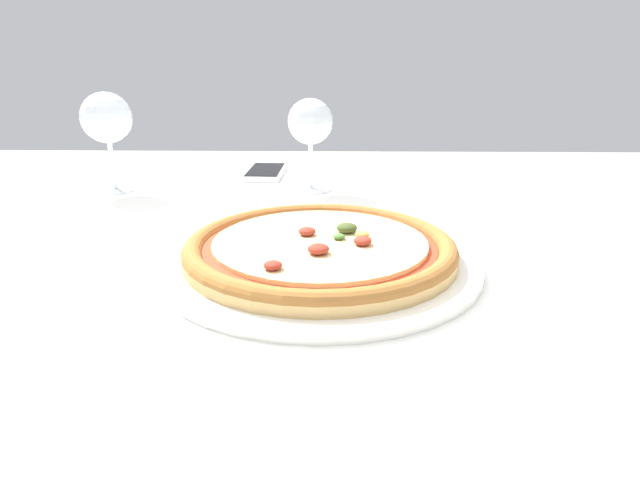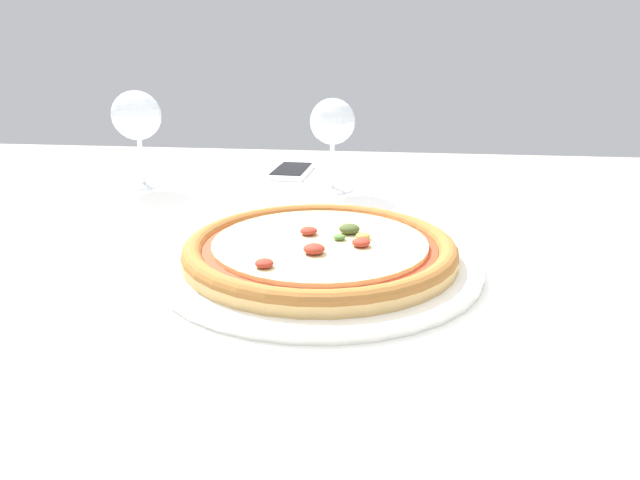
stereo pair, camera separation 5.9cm
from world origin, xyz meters
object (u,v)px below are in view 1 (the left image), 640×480
(cell_phone, at_px, (265,172))
(pizza_plate, at_px, (320,251))
(dining_table, at_px, (189,283))
(wine_glass_far_right, at_px, (107,120))
(wine_glass_far_left, at_px, (310,125))

(cell_phone, bearing_deg, pizza_plate, -76.15)
(dining_table, relative_size, wine_glass_far_right, 8.03)
(pizza_plate, distance_m, cell_phone, 0.49)
(dining_table, height_order, cell_phone, cell_phone)
(dining_table, xyz_separation_m, wine_glass_far_left, (0.17, 0.21, 0.20))
(dining_table, distance_m, pizza_plate, 0.26)
(wine_glass_far_left, xyz_separation_m, wine_glass_far_right, (-0.34, -0.01, 0.01))
(dining_table, relative_size, cell_phone, 9.19)
(dining_table, height_order, wine_glass_far_left, wine_glass_far_left)
(dining_table, xyz_separation_m, pizza_plate, (0.19, -0.14, 0.10))
(wine_glass_far_left, distance_m, wine_glass_far_right, 0.34)
(pizza_plate, relative_size, wine_glass_far_left, 2.27)
(dining_table, distance_m, cell_phone, 0.36)
(pizza_plate, height_order, cell_phone, pizza_plate)
(wine_glass_far_left, height_order, wine_glass_far_right, wine_glass_far_right)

